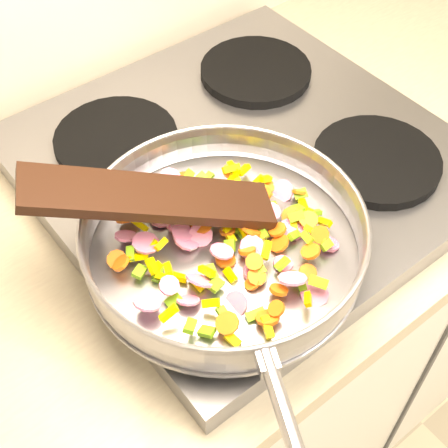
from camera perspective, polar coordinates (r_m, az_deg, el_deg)
base_cabinet at (r=1.72m, az=19.79°, el=3.58°), size 3.00×0.65×0.86m
cooktop at (r=0.97m, az=1.83°, el=5.61°), size 0.60×0.60×0.04m
grate_fl at (r=0.81m, az=0.50°, el=-2.62°), size 0.19×0.19×0.02m
grate_fr at (r=0.96m, az=13.79°, el=5.67°), size 0.19×0.19×0.02m
grate_bl at (r=0.98m, az=-9.84°, el=7.67°), size 0.19×0.19×0.02m
grate_br at (r=1.10m, az=2.91°, el=13.79°), size 0.19×0.19×0.02m
saute_pan at (r=0.78m, az=0.03°, el=-1.12°), size 0.40×0.54×0.06m
vegetable_heap at (r=0.79m, az=0.58°, el=-1.35°), size 0.30×0.29×0.05m
wooden_spatula at (r=0.77m, az=-6.62°, el=2.44°), size 0.31×0.20×0.11m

